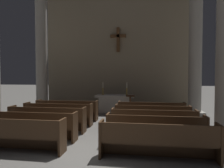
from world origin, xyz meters
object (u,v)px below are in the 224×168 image
pew_right_row_2 (155,130)px  candlestick_left (103,91)px  pew_left_row_1 (13,134)px  altar (115,103)px  pew_left_row_4 (58,114)px  pew_left_row_5 (67,110)px  candlestick_right (127,91)px  pew_right_row_1 (158,141)px  column_right_second (195,51)px  pew_right_row_4 (152,117)px  pew_left_row_2 (32,126)px  pew_right_row_5 (151,112)px  column_left_second (42,54)px  pew_right_row_3 (153,123)px  pew_left_row_3 (47,119)px  lectern (130,106)px

pew_right_row_2 → candlestick_left: candlestick_left is taller
pew_left_row_1 → altar: (1.99, 6.59, 0.06)m
pew_left_row_4 → pew_left_row_5: 1.04m
pew_left_row_1 → pew_left_row_4: bearing=90.0°
altar → candlestick_right: bearing=0.0°
pew_right_row_1 → column_right_second: column_right_second is taller
pew_right_row_2 → pew_right_row_4: same height
pew_left_row_2 → candlestick_right: size_ratio=4.06×
pew_left_row_1 → pew_right_row_4: (3.97, 3.11, 0.00)m
pew_right_row_4 → pew_right_row_5: 1.04m
pew_left_row_5 → pew_right_row_1: bearing=-46.2°
pew_right_row_1 → column_left_second: column_left_second is taller
pew_right_row_3 → pew_right_row_4: same height
pew_right_row_4 → column_left_second: size_ratio=0.42×
pew_left_row_2 → pew_right_row_1: bearing=-14.6°
pew_left_row_5 → candlestick_left: bearing=62.3°
pew_left_row_1 → candlestick_right: (2.69, 6.59, 0.77)m
pew_left_row_5 → column_right_second: (6.35, 2.19, 2.94)m
pew_right_row_1 → candlestick_right: candlestick_right is taller
pew_left_row_4 → pew_right_row_5: same height
pew_left_row_3 → pew_left_row_2: bearing=-90.0°
pew_right_row_1 → lectern: 5.49m
column_right_second → altar: (-4.37, 0.26, -2.89)m
pew_left_row_5 → pew_right_row_1: same height
pew_right_row_1 → pew_right_row_3: 2.07m
pew_left_row_4 → pew_right_row_1: 5.05m
candlestick_left → altar: bearing=0.0°
candlestick_left → pew_right_row_2: bearing=-64.2°
pew_right_row_1 → candlestick_right: 6.76m
pew_right_row_4 → candlestick_left: candlestick_left is taller
altar → pew_left_row_1: bearing=-106.8°
pew_left_row_5 → column_right_second: bearing=19.0°
pew_left_row_4 → pew_right_row_3: same height
pew_right_row_1 → candlestick_left: size_ratio=4.06×
pew_left_row_1 → lectern: lectern is taller
pew_left_row_5 → pew_right_row_3: (3.97, -2.07, 0.00)m
pew_left_row_4 → lectern: (2.96, 2.28, 0.07)m
pew_right_row_2 → column_left_second: column_left_second is taller
altar → lectern: (0.97, -1.20, 0.01)m
pew_right_row_4 → pew_right_row_5: (0.00, 1.04, 0.00)m
pew_left_row_1 → pew_right_row_5: (3.97, 4.15, 0.00)m
pew_right_row_1 → candlestick_right: bearing=101.0°
pew_right_row_1 → pew_left_row_5: bearing=133.8°
pew_left_row_1 → pew_right_row_2: 4.11m
pew_left_row_4 → candlestick_right: 4.47m
pew_left_row_4 → pew_left_row_5: (0.00, 1.04, 0.00)m
pew_left_row_2 → pew_right_row_2: size_ratio=1.00×
pew_left_row_4 → column_right_second: (6.35, 3.23, 2.94)m
pew_right_row_3 → column_left_second: 8.20m
pew_left_row_3 → lectern: size_ratio=2.56×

